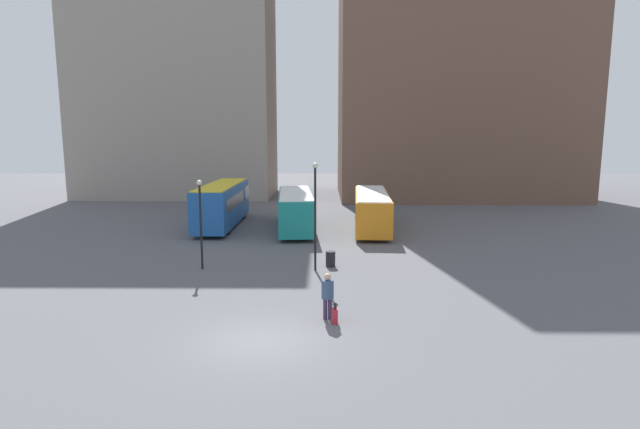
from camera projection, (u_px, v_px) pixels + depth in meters
ground_plane at (261, 341)px, 17.38m from camera, size 160.00×160.00×0.00m
building_block_left at (176, 57)px, 58.01m from camera, size 22.13×11.65×32.38m
building_block_right at (455, 45)px, 57.51m from camera, size 26.56×16.97×35.01m
bus_0 at (223, 203)px, 39.48m from camera, size 2.49×11.31×3.36m
bus_1 at (295, 209)px, 38.05m from camera, size 3.30×10.58×2.87m
bus_2 at (372, 209)px, 38.62m from camera, size 3.21×11.80×2.79m
traveler at (328, 292)px, 19.27m from camera, size 0.51×0.51×1.84m
suitcase at (335, 316)px, 18.96m from camera, size 0.22×0.37×0.84m
lamp_post_0 at (315, 208)px, 25.97m from camera, size 0.28×0.28×5.72m
lamp_post_1 at (201, 216)px, 26.38m from camera, size 0.28×0.28×4.79m
trash_bin at (331, 259)px, 27.25m from camera, size 0.52×0.52×0.85m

